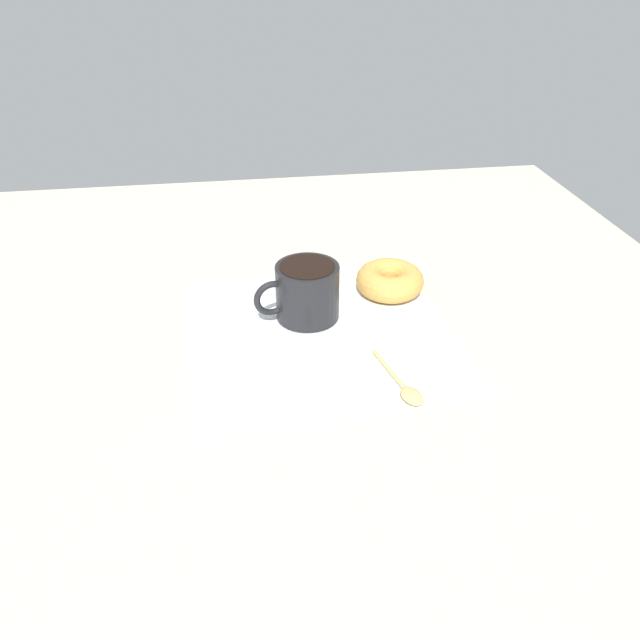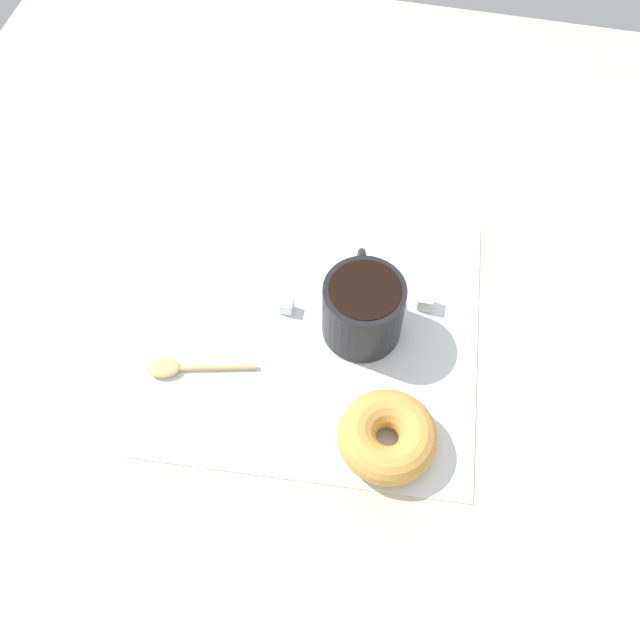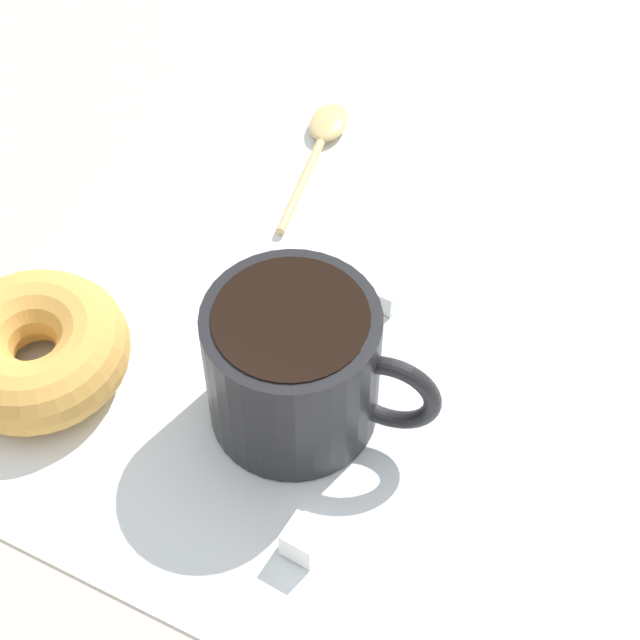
% 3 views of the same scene
% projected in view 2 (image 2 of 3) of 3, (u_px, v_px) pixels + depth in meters
% --- Properties ---
extents(ground_plane, '(1.20, 1.20, 0.02)m').
position_uv_depth(ground_plane, '(339.00, 330.00, 0.81)').
color(ground_plane, beige).
extents(napkin, '(0.37, 0.37, 0.00)m').
position_uv_depth(napkin, '(320.00, 330.00, 0.79)').
color(napkin, white).
rests_on(napkin, ground_plane).
extents(coffee_cup, '(0.12, 0.09, 0.08)m').
position_uv_depth(coffee_cup, '(363.00, 306.00, 0.76)').
color(coffee_cup, black).
rests_on(coffee_cup, napkin).
extents(donut, '(0.10, 0.10, 0.04)m').
position_uv_depth(donut, '(387.00, 437.00, 0.70)').
color(donut, gold).
rests_on(donut, napkin).
extents(spoon, '(0.04, 0.12, 0.01)m').
position_uv_depth(spoon, '(177.00, 368.00, 0.76)').
color(spoon, '#D8B772').
rests_on(spoon, napkin).
extents(sugar_cube, '(0.01, 0.01, 0.01)m').
position_uv_depth(sugar_cube, '(287.00, 306.00, 0.80)').
color(sugar_cube, white).
rests_on(sugar_cube, napkin).
extents(sugar_cube_extra, '(0.02, 0.02, 0.02)m').
position_uv_depth(sugar_cube_extra, '(426.00, 301.00, 0.80)').
color(sugar_cube_extra, white).
rests_on(sugar_cube_extra, napkin).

